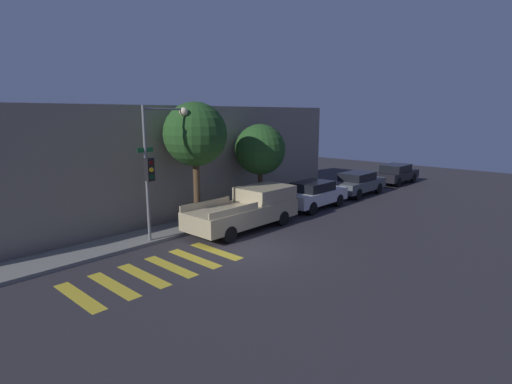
{
  "coord_description": "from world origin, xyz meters",
  "views": [
    {
      "loc": [
        -10.47,
        -10.15,
        5.18
      ],
      "look_at": [
        2.87,
        2.1,
        1.6
      ],
      "focal_mm": 28.0,
      "sensor_mm": 36.0,
      "label": 1
    }
  ],
  "objects_px": {
    "sedan_middle": "(358,183)",
    "tree_near_corner": "(195,135)",
    "pickup_truck": "(248,209)",
    "traffic_light_pole": "(157,155)",
    "tree_midblock": "(260,150)",
    "sedan_near_corner": "(313,194)",
    "sedan_far_end": "(396,173)"
  },
  "relations": [
    {
      "from": "tree_near_corner",
      "to": "tree_midblock",
      "type": "bearing_deg",
      "value": -0.0
    },
    {
      "from": "sedan_middle",
      "to": "tree_midblock",
      "type": "xyz_separation_m",
      "value": [
        -7.24,
        1.9,
        2.49
      ]
    },
    {
      "from": "sedan_middle",
      "to": "tree_near_corner",
      "type": "height_order",
      "value": "tree_near_corner"
    },
    {
      "from": "sedan_middle",
      "to": "sedan_far_end",
      "type": "xyz_separation_m",
      "value": [
        5.83,
        0.0,
        -0.02
      ]
    },
    {
      "from": "pickup_truck",
      "to": "sedan_middle",
      "type": "distance_m",
      "value": 10.19
    },
    {
      "from": "sedan_near_corner",
      "to": "tree_midblock",
      "type": "relative_size",
      "value": 0.92
    },
    {
      "from": "tree_midblock",
      "to": "tree_near_corner",
      "type": "bearing_deg",
      "value": 180.0
    },
    {
      "from": "sedan_near_corner",
      "to": "tree_near_corner",
      "type": "relative_size",
      "value": 0.75
    },
    {
      "from": "sedan_near_corner",
      "to": "tree_near_corner",
      "type": "xyz_separation_m",
      "value": [
        -6.64,
        1.9,
        3.44
      ]
    },
    {
      "from": "tree_near_corner",
      "to": "tree_midblock",
      "type": "distance_m",
      "value": 4.45
    },
    {
      "from": "pickup_truck",
      "to": "tree_near_corner",
      "type": "height_order",
      "value": "tree_near_corner"
    },
    {
      "from": "sedan_near_corner",
      "to": "pickup_truck",
      "type": "bearing_deg",
      "value": 180.0
    },
    {
      "from": "traffic_light_pole",
      "to": "sedan_near_corner",
      "type": "distance_m",
      "value": 9.61
    },
    {
      "from": "tree_midblock",
      "to": "sedan_near_corner",
      "type": "bearing_deg",
      "value": -39.65
    },
    {
      "from": "pickup_truck",
      "to": "tree_midblock",
      "type": "bearing_deg",
      "value": 32.9
    },
    {
      "from": "pickup_truck",
      "to": "sedan_middle",
      "type": "height_order",
      "value": "pickup_truck"
    },
    {
      "from": "tree_near_corner",
      "to": "tree_midblock",
      "type": "height_order",
      "value": "tree_near_corner"
    },
    {
      "from": "sedan_far_end",
      "to": "tree_near_corner",
      "type": "bearing_deg",
      "value": 173.77
    },
    {
      "from": "sedan_middle",
      "to": "tree_near_corner",
      "type": "distance_m",
      "value": 12.24
    },
    {
      "from": "tree_near_corner",
      "to": "sedan_near_corner",
      "type": "bearing_deg",
      "value": -15.98
    },
    {
      "from": "tree_midblock",
      "to": "pickup_truck",
      "type": "bearing_deg",
      "value": -147.1
    },
    {
      "from": "sedan_middle",
      "to": "sedan_far_end",
      "type": "distance_m",
      "value": 5.83
    },
    {
      "from": "traffic_light_pole",
      "to": "tree_midblock",
      "type": "height_order",
      "value": "traffic_light_pole"
    },
    {
      "from": "sedan_far_end",
      "to": "sedan_middle",
      "type": "bearing_deg",
      "value": -180.0
    },
    {
      "from": "sedan_middle",
      "to": "pickup_truck",
      "type": "bearing_deg",
      "value": 180.0
    },
    {
      "from": "traffic_light_pole",
      "to": "sedan_far_end",
      "type": "height_order",
      "value": "traffic_light_pole"
    },
    {
      "from": "traffic_light_pole",
      "to": "tree_midblock",
      "type": "xyz_separation_m",
      "value": [
        6.82,
        0.63,
        -0.27
      ]
    },
    {
      "from": "pickup_truck",
      "to": "sedan_middle",
      "type": "xyz_separation_m",
      "value": [
        10.18,
        -0.0,
        -0.12
      ]
    },
    {
      "from": "tree_near_corner",
      "to": "tree_midblock",
      "type": "relative_size",
      "value": 1.23
    },
    {
      "from": "traffic_light_pole",
      "to": "sedan_middle",
      "type": "xyz_separation_m",
      "value": [
        14.07,
        -1.27,
        -2.76
      ]
    },
    {
      "from": "sedan_far_end",
      "to": "tree_near_corner",
      "type": "relative_size",
      "value": 0.78
    },
    {
      "from": "traffic_light_pole",
      "to": "tree_near_corner",
      "type": "xyz_separation_m",
      "value": [
        2.47,
        0.63,
        0.69
      ]
    }
  ]
}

